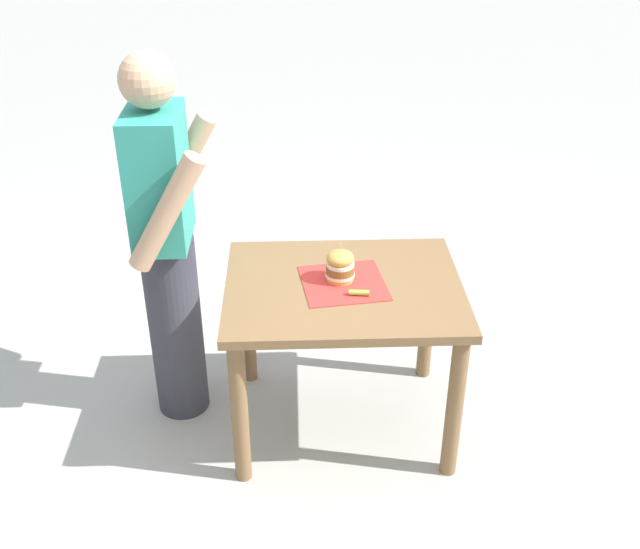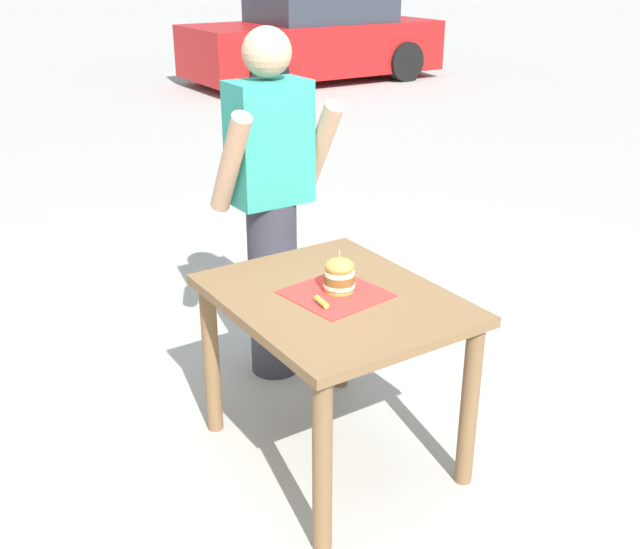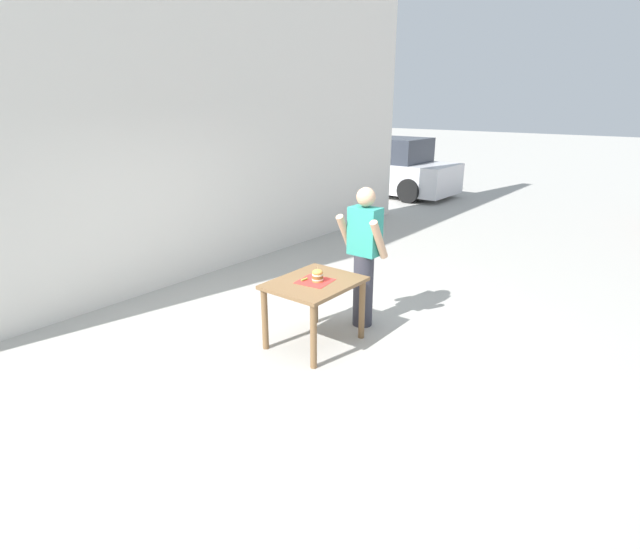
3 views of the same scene
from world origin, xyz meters
name	(u,v)px [view 3 (image 3 of 3)]	position (x,y,z in m)	size (l,w,h in m)	color
ground_plane	(315,343)	(0.00, 0.00, 0.00)	(80.00, 80.00, 0.00)	#ADAAA3
patio_table	(314,292)	(0.00, 0.00, 0.61)	(0.80, 1.00, 0.75)	brown
serving_paper	(315,281)	(0.01, 0.00, 0.75)	(0.34, 0.34, 0.00)	red
sandwich	(318,275)	(0.03, 0.01, 0.82)	(0.13, 0.13, 0.17)	gold
pickle_spear	(304,279)	(-0.10, -0.06, 0.76)	(0.02, 0.02, 0.08)	#8EA83D
diner_across_table	(364,256)	(0.15, 0.75, 0.88)	(0.55, 0.35, 1.69)	#33333D
building_wall	(214,41)	(-3.00, 1.38, 3.43)	(0.30, 10.00, 6.85)	silver
parked_car_near_curb	(385,169)	(-4.40, 8.73, 0.72)	(4.20, 1.84, 1.60)	silver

